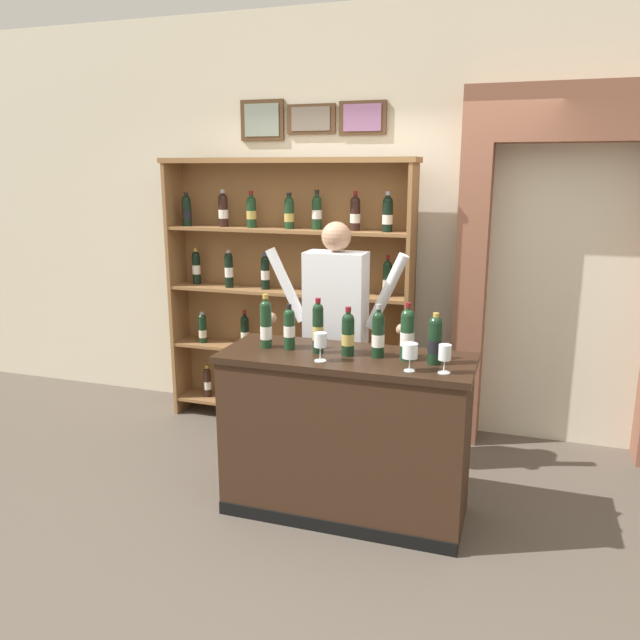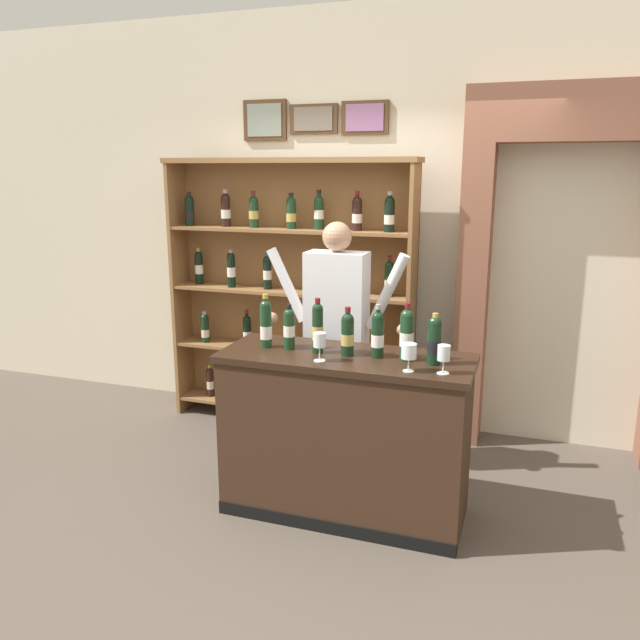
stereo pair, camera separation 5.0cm
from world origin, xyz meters
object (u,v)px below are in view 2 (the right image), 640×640
Objects in this scene: tasting_counter at (345,435)px; wine_glass_right at (444,355)px; tasting_bottle_super_tuscan at (378,334)px; wine_glass_spare at (409,352)px; wine_shelf at (291,285)px; tasting_bottle_chianti at (348,333)px; wine_glass_center at (320,341)px; tasting_bottle_riserva at (434,340)px; shopkeeper at (336,320)px; tasting_bottle_rosso at (318,327)px; tasting_bottle_vin_santo at (407,334)px; tasting_bottle_brunello at (289,328)px; tasting_bottle_bianco at (266,323)px.

wine_glass_right is at bearing -15.12° from tasting_counter.
tasting_bottle_super_tuscan is 2.01× the size of wine_glass_spare.
wine_shelf reaches higher than tasting_bottle_chianti.
tasting_bottle_chianti is 1.84× the size of wine_glass_right.
wine_shelf is 1.57m from wine_glass_center.
tasting_bottle_riserva is (1.34, -1.24, -0.01)m from wine_shelf.
tasting_bottle_chianti is 0.44m from wine_glass_spare.
wine_glass_right is at bearing -63.84° from tasting_bottle_riserva.
wine_glass_center is at bearing -123.35° from tasting_counter.
wine_shelf reaches higher than shopkeeper.
tasting_bottle_rosso is at bearing 112.70° from wine_glass_center.
tasting_bottle_riserva is 1.75× the size of wine_glass_center.
tasting_bottle_chianti is at bearing -177.40° from tasting_bottle_vin_santo.
tasting_bottle_brunello is 0.79m from wine_glass_spare.
tasting_counter is 0.73m from tasting_bottle_brunello.
tasting_counter is (0.83, -1.23, -0.65)m from wine_shelf.
wine_shelf is 7.44× the size of tasting_bottle_chianti.
shopkeeper reaches higher than tasting_bottle_chianti.
tasting_bottle_bianco reaches higher than tasting_bottle_brunello.
tasting_bottle_rosso is (0.19, -0.02, 0.02)m from tasting_bottle_brunello.
tasting_counter is at bearing -173.34° from tasting_bottle_super_tuscan.
wine_glass_spare is at bearing -24.24° from tasting_counter.
shopkeeper is 0.58m from tasting_bottle_rosso.
shopkeeper is at bearing -48.30° from wine_shelf.
tasting_bottle_rosso reaches higher than tasting_counter.
tasting_bottle_super_tuscan is at bearing 137.43° from wine_glass_spare.
tasting_bottle_brunello is 0.37m from tasting_bottle_chianti.
tasting_bottle_brunello reaches higher than tasting_counter.
tasting_counter is at bearing 1.38° from tasting_bottle_rosso.
tasting_bottle_bianco reaches higher than tasting_bottle_super_tuscan.
shopkeeper is at bearing 112.61° from tasting_counter.
wine_glass_right reaches higher than wine_glass_spare.
tasting_bottle_rosso is 0.77m from wine_glass_right.
tasting_counter is 0.86m from wine_glass_right.
wine_shelf reaches higher than wine_glass_center.
tasting_bottle_riserva is (0.87, -0.02, 0.01)m from tasting_bottle_brunello.
tasting_bottle_bianco is at bearing 157.29° from wine_glass_center.
shopkeeper reaches higher than wine_glass_spare.
wine_glass_spare is (-0.11, -0.18, -0.03)m from tasting_bottle_riserva.
wine_glass_right is at bearing -41.51° from shopkeeper.
wine_shelf reaches higher than tasting_bottle_brunello.
tasting_bottle_bianco is 0.43m from wine_glass_center.
tasting_bottle_super_tuscan is 1.98× the size of wine_glass_right.
wine_glass_center is at bearing -165.89° from tasting_bottle_riserva.
tasting_bottle_brunello is at bearing -179.30° from tasting_bottle_super_tuscan.
wine_shelf is at bearing 118.00° from tasting_bottle_rosso.
wine_glass_right is (1.41, -1.39, -0.04)m from wine_shelf.
shopkeeper is at bearing 138.49° from wine_glass_right.
tasting_counter is 0.63m from tasting_bottle_chianti.
shopkeeper is at bearing 130.48° from wine_glass_spare.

